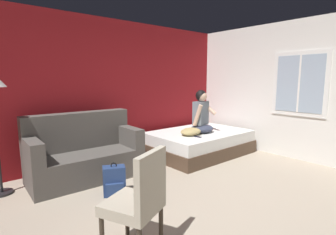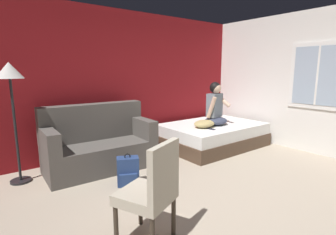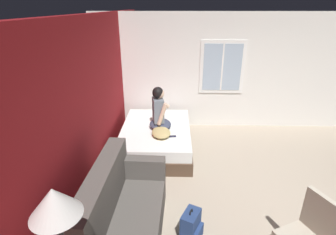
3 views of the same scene
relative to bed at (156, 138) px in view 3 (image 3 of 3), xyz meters
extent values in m
plane|color=tan|center=(-1.82, -1.88, -0.24)|extent=(40.00, 40.00, 0.00)
cube|color=maroon|center=(-1.82, 0.95, 1.11)|extent=(11.02, 0.16, 2.70)
cube|color=silver|center=(1.27, -1.88, 1.11)|extent=(0.16, 6.91, 2.70)
cube|color=white|center=(1.18, -1.48, 1.25)|extent=(0.02, 1.04, 1.24)
cube|color=#9EB2C6|center=(1.16, -1.48, 1.25)|extent=(0.01, 0.88, 1.08)
cube|color=white|center=(1.16, -1.48, 1.25)|extent=(0.01, 0.04, 1.08)
cube|color=#4C3828|center=(0.00, 0.00, -0.11)|extent=(2.08, 1.44, 0.26)
cube|color=white|center=(0.00, 0.00, 0.13)|extent=(2.02, 1.40, 0.22)
cube|color=#514C47|center=(-2.41, 0.18, -0.02)|extent=(1.73, 0.87, 0.44)
cube|color=#514C47|center=(-2.39, 0.48, 0.50)|extent=(1.71, 0.31, 0.60)
cube|color=#514C47|center=(-1.65, 0.15, 0.36)|extent=(0.21, 0.81, 0.32)
cube|color=#B2A893|center=(-2.73, -1.97, 0.50)|extent=(0.44, 0.24, 0.48)
ellipsoid|color=#383D51|center=(-0.01, -0.09, 0.32)|extent=(0.60, 0.54, 0.16)
cube|color=slate|center=(-0.02, -0.05, 0.64)|extent=(0.36, 0.26, 0.48)
cylinder|color=#DBB293|center=(-0.21, -0.14, 0.62)|extent=(0.12, 0.22, 0.44)
cylinder|color=#DBB293|center=(0.16, -0.10, 0.74)|extent=(0.16, 0.38, 0.29)
sphere|color=#DBB293|center=(-0.02, -0.07, 0.99)|extent=(0.21, 0.21, 0.21)
ellipsoid|color=black|center=(-0.02, -0.05, 1.00)|extent=(0.27, 0.26, 0.23)
cube|color=navy|center=(-2.35, -0.60, -0.04)|extent=(0.35, 0.29, 0.40)
cube|color=navy|center=(-2.40, -0.71, -0.13)|extent=(0.24, 0.15, 0.18)
torus|color=black|center=(-2.35, -0.60, 0.18)|extent=(0.08, 0.05, 0.09)
ellipsoid|color=tan|center=(-0.38, -0.13, 0.31)|extent=(0.55, 0.45, 0.14)
cube|color=black|center=(-0.41, -0.34, 0.25)|extent=(0.09, 0.15, 0.01)
cone|color=silver|center=(-3.54, 0.42, 1.35)|extent=(0.36, 0.36, 0.22)
camera|label=1|loc=(-4.00, -3.70, 1.36)|focal=28.00mm
camera|label=2|loc=(-4.00, -3.70, 1.36)|focal=28.00mm
camera|label=3|loc=(-4.91, -0.38, 2.57)|focal=28.00mm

